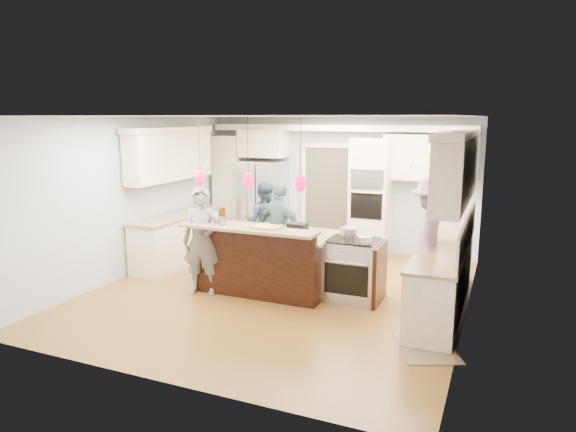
% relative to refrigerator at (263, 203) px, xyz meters
% --- Properties ---
extents(ground_plane, '(6.00, 6.00, 0.00)m').
position_rel_refrigerator_xyz_m(ground_plane, '(1.55, -2.64, -0.90)').
color(ground_plane, olive).
rests_on(ground_plane, ground).
extents(room_shell, '(5.54, 6.04, 2.72)m').
position_rel_refrigerator_xyz_m(room_shell, '(1.55, -2.64, 0.92)').
color(room_shell, '#B2BCC6').
rests_on(room_shell, ground).
extents(refrigerator, '(0.90, 0.70, 1.80)m').
position_rel_refrigerator_xyz_m(refrigerator, '(0.00, 0.00, 0.00)').
color(refrigerator, '#B7B7BC').
rests_on(refrigerator, ground).
extents(oven_column, '(0.72, 0.69, 2.30)m').
position_rel_refrigerator_xyz_m(oven_column, '(2.30, 0.03, 0.25)').
color(oven_column, '#FFEFCE').
rests_on(oven_column, ground).
extents(back_upper_cabinets, '(5.30, 0.61, 2.54)m').
position_rel_refrigerator_xyz_m(back_upper_cabinets, '(0.80, 0.12, 0.77)').
color(back_upper_cabinets, '#FFEFCE').
rests_on(back_upper_cabinets, ground).
extents(right_counter_run, '(0.64, 3.10, 2.51)m').
position_rel_refrigerator_xyz_m(right_counter_run, '(3.99, -2.34, 0.16)').
color(right_counter_run, '#FFEFCE').
rests_on(right_counter_run, ground).
extents(left_cabinets, '(0.64, 2.30, 2.51)m').
position_rel_refrigerator_xyz_m(left_cabinets, '(-0.89, -1.84, 0.16)').
color(left_cabinets, '#FFEFCE').
rests_on(left_cabinets, ground).
extents(kitchen_island, '(2.10, 1.46, 1.12)m').
position_rel_refrigerator_xyz_m(kitchen_island, '(1.30, -2.57, -0.41)').
color(kitchen_island, black).
rests_on(kitchen_island, ground).
extents(island_range, '(0.82, 0.71, 0.92)m').
position_rel_refrigerator_xyz_m(island_range, '(2.71, -2.49, -0.44)').
color(island_range, '#B7B7BC').
rests_on(island_range, ground).
extents(pendant_lights, '(1.75, 0.15, 1.03)m').
position_rel_refrigerator_xyz_m(pendant_lights, '(1.30, -3.15, 0.90)').
color(pendant_lights, black).
rests_on(pendant_lights, ground).
extents(person_bar_end, '(0.69, 0.54, 1.67)m').
position_rel_refrigerator_xyz_m(person_bar_end, '(0.49, -3.14, -0.07)').
color(person_bar_end, slate).
rests_on(person_bar_end, ground).
extents(person_far_left, '(0.86, 0.75, 1.50)m').
position_rel_refrigerator_xyz_m(person_far_left, '(0.52, -1.04, -0.15)').
color(person_far_left, '#2D4257').
rests_on(person_far_left, ground).
extents(person_far_right, '(1.01, 0.67, 1.60)m').
position_rel_refrigerator_xyz_m(person_far_right, '(1.16, -1.71, -0.10)').
color(person_far_right, slate).
rests_on(person_far_right, ground).
extents(person_range_side, '(0.76, 1.26, 1.90)m').
position_rel_refrigerator_xyz_m(person_range_side, '(3.80, -2.24, 0.05)').
color(person_range_side, '#A07EAA').
rests_on(person_range_side, ground).
extents(floor_rug, '(0.94, 1.10, 0.01)m').
position_rel_refrigerator_xyz_m(floor_rug, '(3.95, -3.74, -0.89)').
color(floor_rug, olive).
rests_on(floor_rug, ground).
extents(water_bottle, '(0.07, 0.07, 0.31)m').
position_rel_refrigerator_xyz_m(water_bottle, '(0.46, -3.14, 0.38)').
color(water_bottle, silver).
rests_on(water_bottle, kitchen_island).
extents(beer_bottle_a, '(0.07, 0.07, 0.21)m').
position_rel_refrigerator_xyz_m(beer_bottle_a, '(0.57, -3.08, 0.33)').
color(beer_bottle_a, '#41270B').
rests_on(beer_bottle_a, kitchen_island).
extents(beer_bottle_b, '(0.06, 0.06, 0.24)m').
position_rel_refrigerator_xyz_m(beer_bottle_b, '(0.85, -3.18, 0.34)').
color(beer_bottle_b, '#41270B').
rests_on(beer_bottle_b, kitchen_island).
extents(beer_bottle_c, '(0.07, 0.07, 0.26)m').
position_rel_refrigerator_xyz_m(beer_bottle_c, '(0.90, -3.19, 0.35)').
color(beer_bottle_c, '#41270B').
rests_on(beer_bottle_c, kitchen_island).
extents(drink_can, '(0.07, 0.07, 0.14)m').
position_rel_refrigerator_xyz_m(drink_can, '(0.90, -3.21, 0.29)').
color(drink_can, '#B7B7BC').
rests_on(drink_can, kitchen_island).
extents(cutting_board, '(0.42, 0.32, 0.03)m').
position_rel_refrigerator_xyz_m(cutting_board, '(1.56, -3.11, 0.24)').
color(cutting_board, '#DDB566').
rests_on(cutting_board, kitchen_island).
extents(pot_large, '(0.25, 0.25, 0.15)m').
position_rel_refrigerator_xyz_m(pot_large, '(2.57, -2.37, 0.09)').
color(pot_large, '#B7B7BC').
rests_on(pot_large, island_range).
extents(pot_small, '(0.20, 0.20, 0.10)m').
position_rel_refrigerator_xyz_m(pot_small, '(2.89, -2.66, 0.07)').
color(pot_small, '#B7B7BC').
rests_on(pot_small, island_range).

